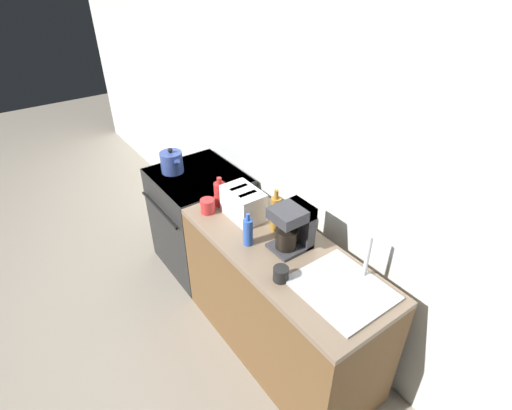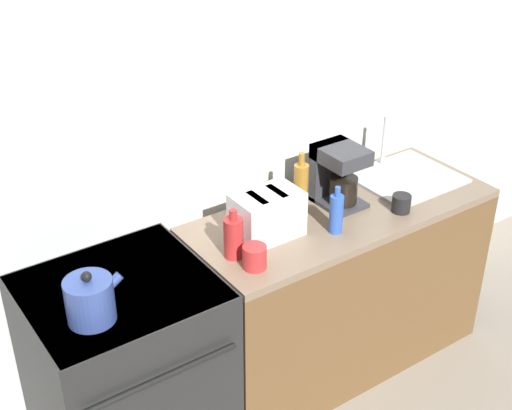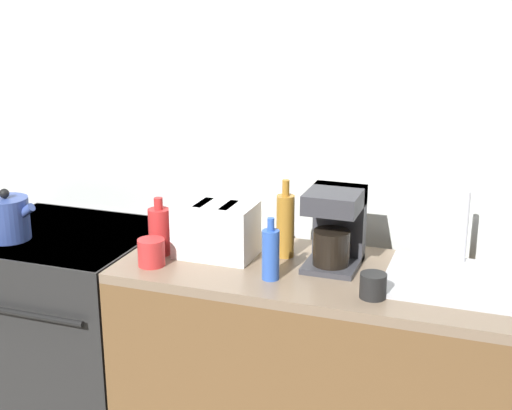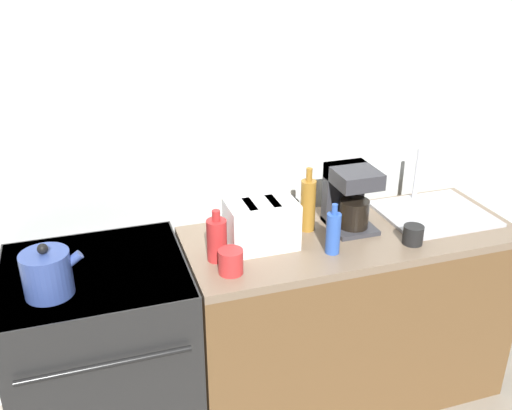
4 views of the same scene
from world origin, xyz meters
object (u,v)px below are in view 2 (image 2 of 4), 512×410
object	(u,v)px
toaster	(267,215)
cup_black	(401,203)
stove	(127,370)
bottle_red	(233,237)
kettle	(90,300)
bottle_blue	(336,213)
bottle_amber	(301,188)
coffee_maker	(337,172)
cup_red	(255,257)

from	to	relation	value
toaster	cup_black	distance (m)	0.66
stove	toaster	bearing A→B (deg)	-1.91
cup_black	bottle_red	bearing A→B (deg)	171.42
stove	bottle_red	bearing A→B (deg)	-9.12
toaster	bottle_red	xyz separation A→B (m)	(-0.21, -0.06, -0.01)
kettle	bottle_blue	distance (m)	1.13
kettle	cup_black	size ratio (longest dim) A/B	2.56
stove	bottle_amber	world-z (taller)	bottle_amber
kettle	bottle_red	size ratio (longest dim) A/B	1.01
coffee_maker	cup_red	world-z (taller)	coffee_maker
kettle	cup_black	world-z (taller)	kettle
kettle	toaster	xyz separation A→B (m)	(0.86, 0.11, 0.02)
bottle_amber	cup_red	size ratio (longest dim) A/B	2.97
toaster	cup_red	world-z (taller)	toaster
kettle	stove	bearing A→B (deg)	39.80
toaster	bottle_red	world-z (taller)	bottle_red
toaster	bottle_blue	bearing A→B (deg)	-29.05
bottle_amber	cup_red	world-z (taller)	bottle_amber
bottle_amber	cup_black	bearing A→B (deg)	-34.51
bottle_blue	kettle	bearing A→B (deg)	178.09
cup_red	coffee_maker	bearing A→B (deg)	20.63
bottle_blue	bottle_red	world-z (taller)	same
toaster	bottle_amber	xyz separation A→B (m)	(0.25, 0.08, 0.02)
stove	toaster	distance (m)	0.88
bottle_amber	coffee_maker	bearing A→B (deg)	-5.41
bottle_blue	cup_red	world-z (taller)	bottle_blue
bottle_red	kettle	bearing A→B (deg)	-175.26
kettle	coffee_maker	distance (m)	1.31
coffee_maker	stove	bearing A→B (deg)	-178.02
coffee_maker	cup_black	size ratio (longest dim) A/B	3.27
stove	bottle_red	distance (m)	0.73
stove	bottle_blue	xyz separation A→B (m)	(0.97, -0.17, 0.53)
coffee_maker	bottle_blue	xyz separation A→B (m)	(-0.18, -0.21, -0.06)
bottle_amber	kettle	bearing A→B (deg)	-170.21
toaster	bottle_red	bearing A→B (deg)	-165.05
coffee_maker	bottle_blue	bearing A→B (deg)	-129.93
coffee_maker	bottle_red	bearing A→B (deg)	-169.66
stove	cup_red	distance (m)	0.74
bottle_red	bottle_blue	bearing A→B (deg)	-10.94
cup_red	bottle_blue	bearing A→B (deg)	3.21
stove	toaster	size ratio (longest dim) A/B	3.06
kettle	cup_red	size ratio (longest dim) A/B	2.25
stove	coffee_maker	bearing A→B (deg)	1.98
bottle_blue	stove	bearing A→B (deg)	169.99
toaster	cup_red	size ratio (longest dim) A/B	2.92
toaster	coffee_maker	bearing A→B (deg)	8.10
stove	kettle	bearing A→B (deg)	-140.20
stove	toaster	world-z (taller)	toaster
kettle	cup_red	bearing A→B (deg)	-5.29
coffee_maker	bottle_red	size ratio (longest dim) A/B	1.29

